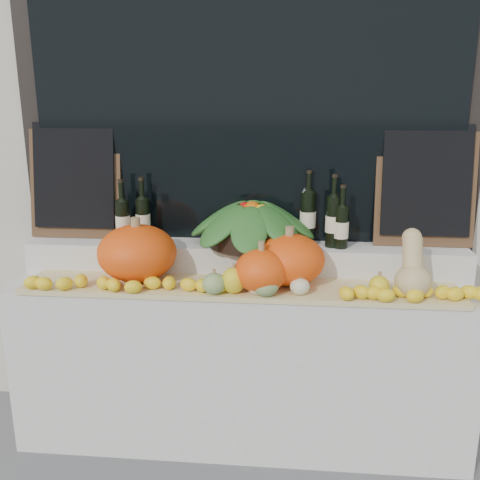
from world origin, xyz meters
name	(u,v)px	position (x,y,z in m)	size (l,w,h in m)	color
storefront_facade	(253,12)	(0.00, 2.25, 2.25)	(7.00, 0.94, 4.50)	beige
display_sill	(241,360)	(0.00, 1.52, 0.44)	(2.30, 0.55, 0.88)	silver
rear_tier	(244,258)	(0.00, 1.68, 0.96)	(2.30, 0.25, 0.16)	silver
straw_bedding	(239,288)	(0.00, 1.40, 0.89)	(2.10, 0.32, 0.03)	tan
pumpkin_left	(137,253)	(-0.51, 1.44, 1.04)	(0.39, 0.39, 0.28)	#FF510D
pumpkin_right	(289,259)	(0.24, 1.46, 1.03)	(0.35, 0.35, 0.24)	#FF510D
pumpkin_center	(261,271)	(0.11, 1.33, 1.01)	(0.25, 0.25, 0.20)	#FF510D
butternut_squash	(413,270)	(0.80, 1.35, 1.02)	(0.16, 0.22, 0.30)	tan
decorative_gourds	(265,284)	(0.13, 1.30, 0.96)	(0.86, 0.15, 0.15)	#29621D
lemon_heap	(237,287)	(0.00, 1.29, 0.94)	(2.20, 0.16, 0.06)	yellow
produce_bowl	(252,223)	(0.04, 1.66, 1.15)	(0.69, 0.69, 0.24)	black
wine_bottle_far_left	(123,221)	(-0.64, 1.65, 1.15)	(0.08, 0.08, 0.33)	black
wine_bottle_near_left	(143,219)	(-0.54, 1.68, 1.16)	(0.08, 0.08, 0.34)	black
wine_bottle_tall	(308,216)	(0.33, 1.74, 1.18)	(0.08, 0.08, 0.38)	black
wine_bottle_near_right	(333,221)	(0.46, 1.66, 1.18)	(0.08, 0.08, 0.37)	black
wine_bottle_far_right	(341,227)	(0.50, 1.64, 1.15)	(0.08, 0.08, 0.33)	black
chalkboard_left	(75,178)	(-0.92, 1.74, 1.36)	(0.50, 0.12, 0.62)	#4C331E
chalkboard_right	(426,183)	(0.92, 1.74, 1.36)	(0.50, 0.12, 0.62)	#4C331E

